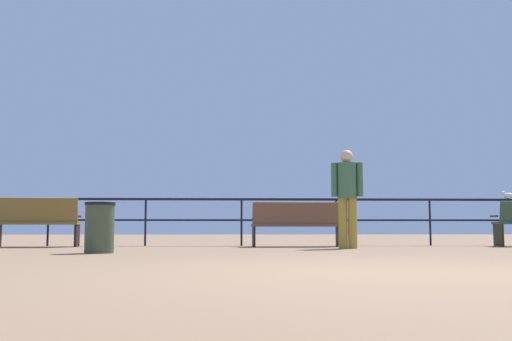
{
  "coord_description": "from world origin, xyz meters",
  "views": [
    {
      "loc": [
        -1.18,
        -4.81,
        0.36
      ],
      "look_at": [
        -0.72,
        7.01,
        1.54
      ],
      "focal_mm": 40.85,
      "sensor_mm": 36.0,
      "label": 1
    }
  ],
  "objects_px": {
    "bench_near_left": "(297,222)",
    "person_by_bench": "(347,192)",
    "seagull_on_rail": "(507,195)",
    "bench_far_left": "(37,220)",
    "trash_bin": "(100,227)"
  },
  "relations": [
    {
      "from": "bench_far_left",
      "to": "seagull_on_rail",
      "type": "distance_m",
      "value": 9.8
    },
    {
      "from": "bench_near_left",
      "to": "seagull_on_rail",
      "type": "height_order",
      "value": "seagull_on_rail"
    },
    {
      "from": "person_by_bench",
      "to": "trash_bin",
      "type": "relative_size",
      "value": 2.4
    },
    {
      "from": "bench_near_left",
      "to": "person_by_bench",
      "type": "xyz_separation_m",
      "value": [
        0.81,
        -1.05,
        0.54
      ]
    },
    {
      "from": "bench_near_left",
      "to": "trash_bin",
      "type": "distance_m",
      "value": 4.33
    },
    {
      "from": "person_by_bench",
      "to": "trash_bin",
      "type": "height_order",
      "value": "person_by_bench"
    },
    {
      "from": "trash_bin",
      "to": "person_by_bench",
      "type": "bearing_deg",
      "value": 24.14
    },
    {
      "from": "bench_far_left",
      "to": "trash_bin",
      "type": "distance_m",
      "value": 3.42
    },
    {
      "from": "bench_near_left",
      "to": "trash_bin",
      "type": "xyz_separation_m",
      "value": [
        -3.24,
        -2.86,
        -0.12
      ]
    },
    {
      "from": "trash_bin",
      "to": "seagull_on_rail",
      "type": "bearing_deg",
      "value": 24.59
    },
    {
      "from": "person_by_bench",
      "to": "bench_far_left",
      "type": "bearing_deg",
      "value": 170.03
    },
    {
      "from": "bench_far_left",
      "to": "bench_near_left",
      "type": "distance_m",
      "value": 5.11
    },
    {
      "from": "seagull_on_rail",
      "to": "trash_bin",
      "type": "bearing_deg",
      "value": -155.41
    },
    {
      "from": "bench_far_left",
      "to": "person_by_bench",
      "type": "xyz_separation_m",
      "value": [
        5.92,
        -1.04,
        0.51
      ]
    },
    {
      "from": "bench_near_left",
      "to": "seagull_on_rail",
      "type": "relative_size",
      "value": 6.01
    }
  ]
}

